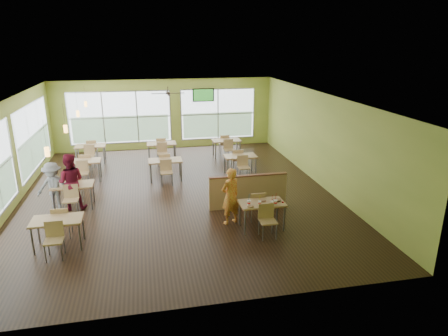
# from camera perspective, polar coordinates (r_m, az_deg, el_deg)

# --- Properties ---
(room) EXTENTS (12.00, 12.04, 3.20)m
(room) POSITION_cam_1_polar(r_m,az_deg,el_deg) (12.95, -6.84, 2.97)
(room) COLOR black
(room) RESTS_ON ground
(window_bays) EXTENTS (9.24, 10.24, 2.38)m
(window_bays) POSITION_cam_1_polar(r_m,az_deg,el_deg) (16.02, -17.31, 4.72)
(window_bays) COLOR white
(window_bays) RESTS_ON room
(main_table) EXTENTS (1.22, 1.52, 0.87)m
(main_table) POSITION_cam_1_polar(r_m,az_deg,el_deg) (10.82, 5.44, -5.50)
(main_table) COLOR tan
(main_table) RESTS_ON floor
(half_wall_divider) EXTENTS (2.40, 0.14, 1.04)m
(half_wall_divider) POSITION_cam_1_polar(r_m,az_deg,el_deg) (12.15, 3.45, -3.30)
(half_wall_divider) COLOR tan
(half_wall_divider) RESTS_ON floor
(dining_tables) EXTENTS (6.92, 8.72, 0.87)m
(dining_tables) POSITION_cam_1_polar(r_m,az_deg,el_deg) (14.82, -11.33, 0.78)
(dining_tables) COLOR tan
(dining_tables) RESTS_ON floor
(pendant_lights) EXTENTS (0.11, 7.31, 0.86)m
(pendant_lights) POSITION_cam_1_polar(r_m,az_deg,el_deg) (13.56, -20.90, 6.30)
(pendant_lights) COLOR #2D2119
(pendant_lights) RESTS_ON ceiling
(ceiling_fan) EXTENTS (1.25, 1.25, 0.29)m
(ceiling_fan) POSITION_cam_1_polar(r_m,az_deg,el_deg) (15.63, -8.01, 10.54)
(ceiling_fan) COLOR #2D2119
(ceiling_fan) RESTS_ON ceiling
(tv_backwall) EXTENTS (1.00, 0.07, 0.60)m
(tv_backwall) POSITION_cam_1_polar(r_m,az_deg,el_deg) (18.74, -2.97, 10.37)
(tv_backwall) COLOR black
(tv_backwall) RESTS_ON wall_back
(man_plaid) EXTENTS (0.70, 0.60, 1.61)m
(man_plaid) POSITION_cam_1_polar(r_m,az_deg,el_deg) (10.99, 0.92, -4.05)
(man_plaid) COLOR #E14219
(man_plaid) RESTS_ON floor
(patron_maroon) EXTENTS (0.85, 0.66, 1.73)m
(patron_maroon) POSITION_cam_1_polar(r_m,az_deg,el_deg) (12.77, -21.12, -1.83)
(patron_maroon) COLOR maroon
(patron_maroon) RESTS_ON floor
(patron_grey) EXTENTS (1.09, 0.78, 1.52)m
(patron_grey) POSITION_cam_1_polar(r_m,az_deg,el_deg) (12.79, -23.19, -2.55)
(patron_grey) COLOR slate
(patron_grey) RESTS_ON floor
(cup_blue) EXTENTS (0.10, 0.10, 0.35)m
(cup_blue) POSITION_cam_1_polar(r_m,az_deg,el_deg) (10.55, 3.57, -4.95)
(cup_blue) COLOR white
(cup_blue) RESTS_ON main_table
(cup_yellow) EXTENTS (0.08, 0.08, 0.31)m
(cup_yellow) POSITION_cam_1_polar(r_m,az_deg,el_deg) (10.58, 5.12, -4.98)
(cup_yellow) COLOR white
(cup_yellow) RESTS_ON main_table
(cup_red_near) EXTENTS (0.09, 0.09, 0.32)m
(cup_red_near) POSITION_cam_1_polar(r_m,az_deg,el_deg) (10.60, 6.86, -4.98)
(cup_red_near) COLOR white
(cup_red_near) RESTS_ON main_table
(cup_red_far) EXTENTS (0.10, 0.10, 0.37)m
(cup_red_far) POSITION_cam_1_polar(r_m,az_deg,el_deg) (10.63, 7.36, -4.89)
(cup_red_far) COLOR white
(cup_red_far) RESTS_ON main_table
(food_basket) EXTENTS (0.23, 0.23, 0.05)m
(food_basket) POSITION_cam_1_polar(r_m,az_deg,el_deg) (10.90, 7.55, -4.54)
(food_basket) COLOR black
(food_basket) RESTS_ON main_table
(ketchup_cup) EXTENTS (0.06, 0.06, 0.02)m
(ketchup_cup) POSITION_cam_1_polar(r_m,az_deg,el_deg) (10.82, 8.40, -4.86)
(ketchup_cup) COLOR #9A0100
(ketchup_cup) RESTS_ON main_table
(wrapper_left) EXTENTS (0.18, 0.16, 0.04)m
(wrapper_left) POSITION_cam_1_polar(r_m,az_deg,el_deg) (10.45, 3.83, -5.50)
(wrapper_left) COLOR #976D49
(wrapper_left) RESTS_ON main_table
(wrapper_mid) EXTENTS (0.23, 0.22, 0.05)m
(wrapper_mid) POSITION_cam_1_polar(r_m,az_deg,el_deg) (10.83, 5.55, -4.65)
(wrapper_mid) COLOR #976D49
(wrapper_mid) RESTS_ON main_table
(wrapper_right) EXTENTS (0.17, 0.15, 0.03)m
(wrapper_right) POSITION_cam_1_polar(r_m,az_deg,el_deg) (10.63, 6.56, -5.17)
(wrapper_right) COLOR #976D49
(wrapper_right) RESTS_ON main_table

